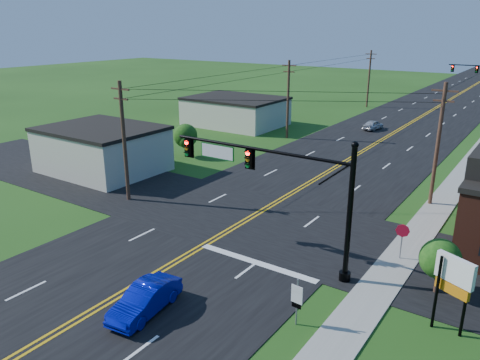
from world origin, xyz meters
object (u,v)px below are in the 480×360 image
Objects in this scene: route_sign at (297,299)px; stop_sign at (402,234)px; blue_car at (145,300)px; signal_mast_main at (273,179)px.

route_sign is 9.02m from stop_sign.
stop_sign is at bearing 48.29° from blue_car.
signal_mast_main is 5.19× the size of stop_sign.
blue_car is at bearing -134.58° from stop_sign.
stop_sign is (8.20, 11.90, 0.90)m from blue_car.
stop_sign is at bearing 32.89° from signal_mast_main.
route_sign is at bearing -112.95° from stop_sign.
stop_sign is at bearing 81.72° from route_sign.
signal_mast_main is 9.14m from blue_car.
signal_mast_main is 7.99m from stop_sign.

